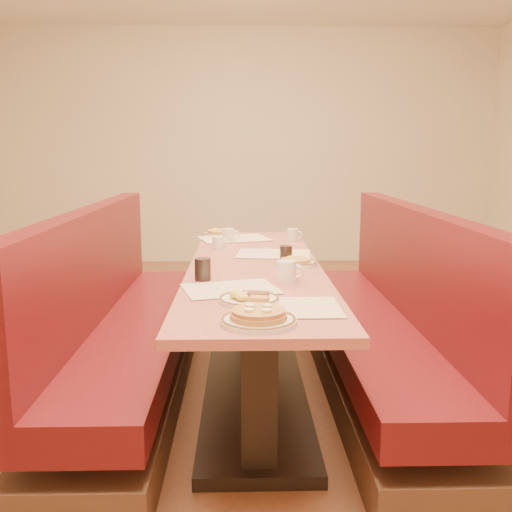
{
  "coord_description": "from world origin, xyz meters",
  "views": [
    {
      "loc": [
        -0.07,
        -3.03,
        1.35
      ],
      "look_at": [
        0.0,
        -0.29,
        0.85
      ],
      "focal_mm": 40.0,
      "sensor_mm": 36.0,
      "label": 1
    }
  ],
  "objects_px": {
    "coffee_mug_a": "(287,271)",
    "soda_tumbler_near": "(203,269)",
    "eggs_plate": "(248,298)",
    "coffee_mug_d": "(229,235)",
    "soda_tumbler_mid": "(286,254)",
    "pancake_plate": "(258,318)",
    "diner_table": "(255,331)",
    "booth_left": "(122,334)",
    "coffee_mug_c": "(293,234)",
    "coffee_mug_b": "(219,243)",
    "booth_right": "(386,332)"
  },
  "relations": [
    {
      "from": "coffee_mug_a",
      "to": "soda_tumbler_near",
      "type": "relative_size",
      "value": 1.26
    },
    {
      "from": "eggs_plate",
      "to": "coffee_mug_d",
      "type": "distance_m",
      "value": 1.58
    },
    {
      "from": "soda_tumbler_mid",
      "to": "coffee_mug_a",
      "type": "bearing_deg",
      "value": -93.84
    },
    {
      "from": "pancake_plate",
      "to": "soda_tumbler_mid",
      "type": "xyz_separation_m",
      "value": [
        0.18,
        1.13,
        0.02
      ]
    },
    {
      "from": "diner_table",
      "to": "soda_tumbler_near",
      "type": "xyz_separation_m",
      "value": [
        -0.25,
        -0.38,
        0.43
      ]
    },
    {
      "from": "soda_tumbler_near",
      "to": "soda_tumbler_mid",
      "type": "distance_m",
      "value": 0.61
    },
    {
      "from": "booth_left",
      "to": "diner_table",
      "type": "bearing_deg",
      "value": 0.0
    },
    {
      "from": "coffee_mug_c",
      "to": "booth_left",
      "type": "bearing_deg",
      "value": -123.44
    },
    {
      "from": "coffee_mug_b",
      "to": "booth_left",
      "type": "bearing_deg",
      "value": -124.07
    },
    {
      "from": "soda_tumbler_near",
      "to": "booth_left",
      "type": "bearing_deg",
      "value": 141.69
    },
    {
      "from": "pancake_plate",
      "to": "coffee_mug_b",
      "type": "xyz_separation_m",
      "value": [
        -0.2,
        1.58,
        0.02
      ]
    },
    {
      "from": "booth_right",
      "to": "eggs_plate",
      "type": "xyz_separation_m",
      "value": [
        -0.78,
        -0.78,
        0.4
      ]
    },
    {
      "from": "pancake_plate",
      "to": "coffee_mug_c",
      "type": "distance_m",
      "value": 1.93
    },
    {
      "from": "eggs_plate",
      "to": "soda_tumbler_mid",
      "type": "relative_size",
      "value": 2.69
    },
    {
      "from": "booth_left",
      "to": "pancake_plate",
      "type": "bearing_deg",
      "value": -56.19
    },
    {
      "from": "coffee_mug_d",
      "to": "soda_tumbler_near",
      "type": "relative_size",
      "value": 1.11
    },
    {
      "from": "coffee_mug_b",
      "to": "coffee_mug_d",
      "type": "distance_m",
      "value": 0.3
    },
    {
      "from": "diner_table",
      "to": "coffee_mug_a",
      "type": "relative_size",
      "value": 18.7
    },
    {
      "from": "booth_right",
      "to": "coffee_mug_b",
      "type": "xyz_separation_m",
      "value": [
        -0.95,
        0.51,
        0.43
      ]
    },
    {
      "from": "booth_right",
      "to": "coffee_mug_a",
      "type": "xyz_separation_m",
      "value": [
        -0.59,
        -0.43,
        0.44
      ]
    },
    {
      "from": "eggs_plate",
      "to": "soda_tumbler_mid",
      "type": "height_order",
      "value": "soda_tumbler_mid"
    },
    {
      "from": "booth_left",
      "to": "eggs_plate",
      "type": "distance_m",
      "value": 1.12
    },
    {
      "from": "diner_table",
      "to": "booth_right",
      "type": "xyz_separation_m",
      "value": [
        0.73,
        0.0,
        -0.01
      ]
    },
    {
      "from": "booth_right",
      "to": "coffee_mug_a",
      "type": "height_order",
      "value": "booth_right"
    },
    {
      "from": "diner_table",
      "to": "soda_tumbler_near",
      "type": "height_order",
      "value": "soda_tumbler_near"
    },
    {
      "from": "eggs_plate",
      "to": "soda_tumbler_near",
      "type": "bearing_deg",
      "value": 117.57
    },
    {
      "from": "coffee_mug_d",
      "to": "soda_tumbler_near",
      "type": "xyz_separation_m",
      "value": [
        -0.1,
        -1.18,
        0.01
      ]
    },
    {
      "from": "booth_right",
      "to": "coffee_mug_c",
      "type": "height_order",
      "value": "booth_right"
    },
    {
      "from": "coffee_mug_a",
      "to": "coffee_mug_d",
      "type": "height_order",
      "value": "coffee_mug_a"
    },
    {
      "from": "booth_left",
      "to": "coffee_mug_c",
      "type": "relative_size",
      "value": 23.45
    },
    {
      "from": "soda_tumbler_near",
      "to": "soda_tumbler_mid",
      "type": "bearing_deg",
      "value": 45.38
    },
    {
      "from": "coffee_mug_c",
      "to": "coffee_mug_d",
      "type": "relative_size",
      "value": 0.91
    },
    {
      "from": "diner_table",
      "to": "booth_left",
      "type": "distance_m",
      "value": 0.73
    },
    {
      "from": "pancake_plate",
      "to": "soda_tumbler_near",
      "type": "bearing_deg",
      "value": 109.22
    },
    {
      "from": "eggs_plate",
      "to": "soda_tumbler_near",
      "type": "height_order",
      "value": "soda_tumbler_near"
    },
    {
      "from": "coffee_mug_a",
      "to": "coffee_mug_d",
      "type": "xyz_separation_m",
      "value": [
        -0.3,
        1.23,
        -0.01
      ]
    },
    {
      "from": "diner_table",
      "to": "coffee_mug_c",
      "type": "bearing_deg",
      "value": 71.19
    },
    {
      "from": "diner_table",
      "to": "soda_tumbler_near",
      "type": "bearing_deg",
      "value": -124.04
    },
    {
      "from": "booth_right",
      "to": "pancake_plate",
      "type": "relative_size",
      "value": 9.15
    },
    {
      "from": "booth_right",
      "to": "coffee_mug_a",
      "type": "distance_m",
      "value": 0.85
    },
    {
      "from": "booth_left",
      "to": "pancake_plate",
      "type": "relative_size",
      "value": 9.15
    },
    {
      "from": "diner_table",
      "to": "pancake_plate",
      "type": "xyz_separation_m",
      "value": [
        -0.01,
        -1.08,
        0.4
      ]
    },
    {
      "from": "eggs_plate",
      "to": "coffee_mug_d",
      "type": "xyz_separation_m",
      "value": [
        -0.11,
        1.58,
        0.03
      ]
    },
    {
      "from": "booth_right",
      "to": "soda_tumbler_mid",
      "type": "distance_m",
      "value": 0.71
    },
    {
      "from": "booth_left",
      "to": "coffee_mug_a",
      "type": "relative_size",
      "value": 18.7
    },
    {
      "from": "booth_right",
      "to": "coffee_mug_d",
      "type": "xyz_separation_m",
      "value": [
        -0.89,
        0.8,
        0.43
      ]
    },
    {
      "from": "pancake_plate",
      "to": "soda_tumbler_mid",
      "type": "relative_size",
      "value": 2.95
    },
    {
      "from": "coffee_mug_b",
      "to": "coffee_mug_c",
      "type": "height_order",
      "value": "coffee_mug_c"
    },
    {
      "from": "diner_table",
      "to": "coffee_mug_b",
      "type": "distance_m",
      "value": 0.69
    },
    {
      "from": "coffee_mug_a",
      "to": "soda_tumbler_mid",
      "type": "bearing_deg",
      "value": 92.95
    }
  ]
}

